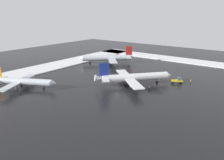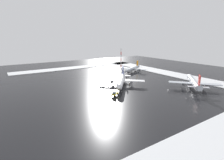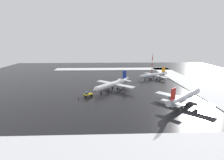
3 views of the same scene
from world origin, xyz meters
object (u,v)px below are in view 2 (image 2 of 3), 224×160
(airplane_parked_starboard, at_px, (133,69))
(antenna_mast, at_px, (121,58))
(ground_crew_near_tug, at_px, (110,98))
(ground_crew_beside_wing, at_px, (130,84))
(airplane_foreground_jet, at_px, (121,81))
(airplane_far_rear, at_px, (194,82))
(pushback_tug, at_px, (114,94))
(ground_crew_mid_apron, at_px, (108,86))

(airplane_parked_starboard, relative_size, antenna_mast, 1.43)
(ground_crew_near_tug, bearing_deg, airplane_parked_starboard, -88.82)
(ground_crew_beside_wing, bearing_deg, airplane_foreground_jet, 154.00)
(airplane_far_rear, bearing_deg, pushback_tug, 123.03)
(airplane_far_rear, distance_m, ground_crew_near_tug, 52.25)
(airplane_far_rear, relative_size, ground_crew_beside_wing, 15.67)
(ground_crew_beside_wing, relative_size, antenna_mast, 0.10)
(airplane_far_rear, bearing_deg, ground_crew_near_tug, 127.26)
(airplane_far_rear, xyz_separation_m, ground_crew_beside_wing, (23.17, 28.52, -2.29))
(airplane_parked_starboard, xyz_separation_m, ground_crew_mid_apron, (-27.72, 41.54, -1.75))
(ground_crew_beside_wing, bearing_deg, antenna_mast, 60.22)
(pushback_tug, bearing_deg, ground_crew_beside_wing, 177.53)
(antenna_mast, bearing_deg, ground_crew_near_tug, 140.64)
(airplane_foreground_jet, distance_m, ground_crew_beside_wing, 5.42)
(ground_crew_near_tug, bearing_deg, ground_crew_beside_wing, -99.28)
(airplane_far_rear, relative_size, antenna_mast, 1.50)
(ground_crew_mid_apron, distance_m, ground_crew_near_tug, 20.37)
(pushback_tug, distance_m, ground_crew_beside_wing, 21.23)
(ground_crew_beside_wing, bearing_deg, pushback_tug, -147.51)
(pushback_tug, distance_m, ground_crew_near_tug, 5.39)
(ground_crew_beside_wing, bearing_deg, airplane_parked_starboard, 49.46)
(airplane_parked_starboard, xyz_separation_m, pushback_tug, (-42.70, 46.91, -1.44))
(airplane_parked_starboard, bearing_deg, ground_crew_near_tug, 14.22)
(ground_crew_mid_apron, distance_m, antenna_mast, 68.97)
(ground_crew_mid_apron, xyz_separation_m, ground_crew_beside_wing, (-4.06, -12.84, 0.00))
(ground_crew_mid_apron, bearing_deg, antenna_mast, 144.45)
(pushback_tug, height_order, ground_crew_beside_wing, pushback_tug)
(airplane_parked_starboard, distance_m, antenna_mast, 24.19)
(airplane_far_rear, distance_m, antenna_mast, 78.23)
(airplane_parked_starboard, xyz_separation_m, antenna_mast, (22.92, -4.59, 6.23))
(airplane_far_rear, distance_m, ground_crew_beside_wing, 36.81)
(pushback_tug, xyz_separation_m, antenna_mast, (65.62, -51.50, 7.67))
(airplane_foreground_jet, height_order, airplane_far_rear, airplane_far_rear)
(airplane_foreground_jet, bearing_deg, airplane_parked_starboard, 172.66)
(airplane_foreground_jet, xyz_separation_m, ground_crew_beside_wing, (-2.27, -4.36, -2.28))
(airplane_parked_starboard, height_order, airplane_far_rear, airplane_far_rear)
(ground_crew_near_tug, bearing_deg, airplane_far_rear, -140.71)
(airplane_far_rear, bearing_deg, ground_crew_mid_apron, 104.36)
(ground_crew_mid_apron, xyz_separation_m, antenna_mast, (50.65, -46.13, 7.99))
(airplane_foreground_jet, relative_size, pushback_tug, 5.36)
(ground_crew_mid_apron, height_order, ground_crew_beside_wing, same)
(airplane_foreground_jet, distance_m, antenna_mast, 64.80)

